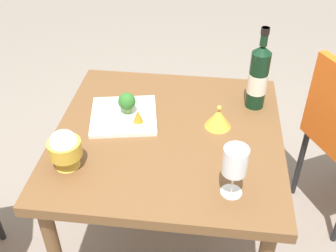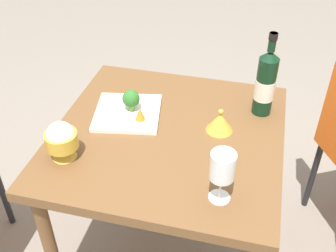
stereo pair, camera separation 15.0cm
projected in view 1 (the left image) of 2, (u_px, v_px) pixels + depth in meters
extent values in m
plane|color=gray|center=(168.00, 250.00, 1.96)|extent=(8.00, 8.00, 0.00)
cube|color=brown|center=(168.00, 137.00, 1.54)|extent=(0.84, 0.84, 0.04)
cylinder|color=brown|center=(250.00, 153.00, 2.01)|extent=(0.05, 0.05, 0.68)
cylinder|color=brown|center=(106.00, 142.00, 2.07)|extent=(0.05, 0.05, 0.68)
cylinder|color=black|center=(300.00, 163.00, 2.14)|extent=(0.03, 0.03, 0.43)
cylinder|color=black|center=(258.00, 80.00, 1.59)|extent=(0.07, 0.07, 0.24)
cone|color=black|center=(263.00, 49.00, 1.51)|extent=(0.07, 0.07, 0.03)
cylinder|color=black|center=(264.00, 37.00, 1.48)|extent=(0.03, 0.03, 0.07)
cylinder|color=black|center=(265.00, 31.00, 1.47)|extent=(0.03, 0.03, 0.02)
cylinder|color=silver|center=(257.00, 83.00, 1.60)|extent=(0.08, 0.08, 0.08)
cylinder|color=white|center=(231.00, 192.00, 1.28)|extent=(0.07, 0.07, 0.00)
cylinder|color=white|center=(232.00, 182.00, 1.26)|extent=(0.01, 0.01, 0.08)
cylinder|color=white|center=(235.00, 161.00, 1.20)|extent=(0.08, 0.08, 0.09)
cone|color=gold|center=(67.00, 160.00, 1.37)|extent=(0.08, 0.08, 0.04)
cylinder|color=gold|center=(65.00, 149.00, 1.34)|extent=(0.11, 0.11, 0.05)
sphere|color=white|center=(64.00, 143.00, 1.33)|extent=(0.09, 0.09, 0.09)
cone|color=gold|center=(218.00, 118.00, 1.53)|extent=(0.10, 0.10, 0.07)
sphere|color=gold|center=(219.00, 108.00, 1.50)|extent=(0.02, 0.02, 0.02)
cube|color=white|center=(124.00, 116.00, 1.59)|extent=(0.29, 0.29, 0.02)
cylinder|color=#729E4C|center=(127.00, 109.00, 1.59)|extent=(0.03, 0.03, 0.03)
sphere|color=#2D6B28|center=(127.00, 101.00, 1.57)|extent=(0.07, 0.07, 0.07)
cone|color=orange|center=(138.00, 116.00, 1.54)|extent=(0.04, 0.04, 0.05)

